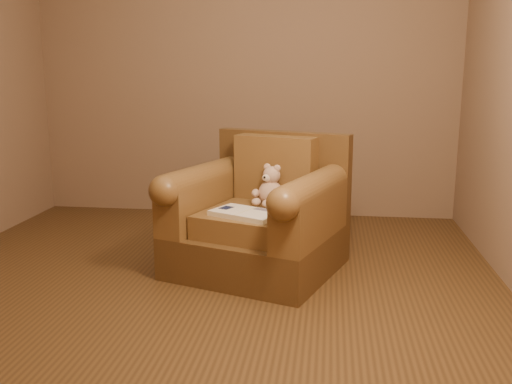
# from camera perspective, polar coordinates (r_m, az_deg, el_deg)

# --- Properties ---
(floor) EXTENTS (4.00, 4.00, 0.00)m
(floor) POSITION_cam_1_polar(r_m,az_deg,el_deg) (3.80, -5.68, -9.38)
(floor) COLOR #53381C
(floor) RESTS_ON ground
(room) EXTENTS (4.02, 4.02, 2.71)m
(room) POSITION_cam_1_polar(r_m,az_deg,el_deg) (3.55, -6.29, 17.35)
(room) COLOR #876A53
(room) RESTS_ON ground
(armchair) EXTENTS (1.31, 1.28, 0.94)m
(armchair) POSITION_cam_1_polar(r_m,az_deg,el_deg) (4.01, 0.39, -2.66)
(armchair) COLOR #53381B
(armchair) RESTS_ON floor
(teddy_bear) EXTENTS (0.22, 0.25, 0.30)m
(teddy_bear) POSITION_cam_1_polar(r_m,az_deg,el_deg) (4.03, 1.34, 0.27)
(teddy_bear) COLOR #CAA48D
(teddy_bear) RESTS_ON armchair
(guidebook) EXTENTS (0.51, 0.43, 0.04)m
(guidebook) POSITION_cam_1_polar(r_m,az_deg,el_deg) (3.74, -1.03, -2.16)
(guidebook) COLOR beige
(guidebook) RESTS_ON armchair
(side_table) EXTENTS (0.38, 0.38, 0.54)m
(side_table) POSITION_cam_1_polar(r_m,az_deg,el_deg) (4.52, 3.72, -1.95)
(side_table) COLOR gold
(side_table) RESTS_ON floor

